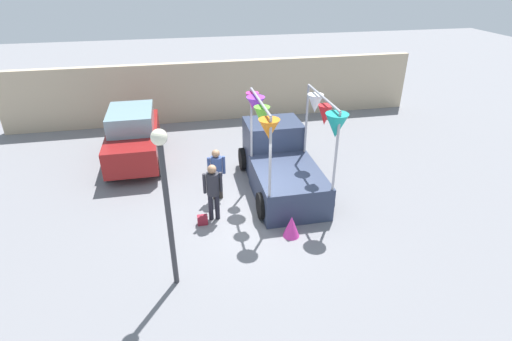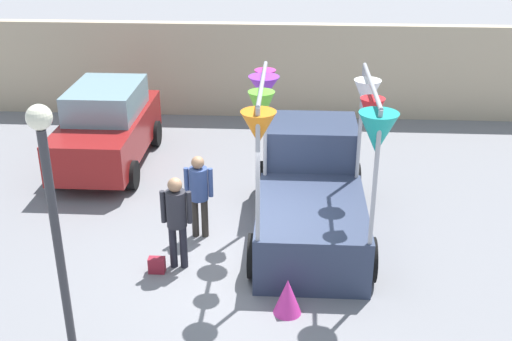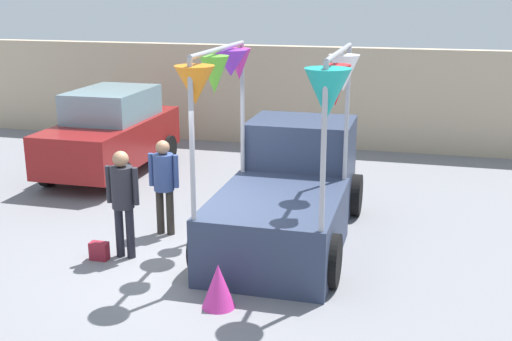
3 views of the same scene
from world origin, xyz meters
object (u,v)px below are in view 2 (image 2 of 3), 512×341
at_px(parked_car, 107,126).
at_px(folded_kite_bundle_magenta, 288,296).
at_px(vendor_truck, 311,185).
at_px(person_customer, 177,214).
at_px(handbag, 157,265).
at_px(person_vendor, 199,189).
at_px(street_lamp, 51,200).

xyz_separation_m(parked_car, folded_kite_bundle_magenta, (4.26, -5.49, -0.64)).
xyz_separation_m(vendor_truck, parked_car, (-4.64, 2.80, 0.03)).
xyz_separation_m(vendor_truck, folded_kite_bundle_magenta, (-0.38, -2.69, -0.61)).
relative_size(person_customer, handbag, 6.06).
bearing_deg(vendor_truck, handbag, -147.19).
bearing_deg(person_customer, parked_car, 118.84).
relative_size(person_vendor, street_lamp, 0.44).
xyz_separation_m(vendor_truck, handbag, (-2.62, -1.69, -0.77)).
distance_m(vendor_truck, person_vendor, 2.09).
distance_m(person_customer, person_vendor, 1.10).
bearing_deg(folded_kite_bundle_magenta, person_customer, 147.74).
bearing_deg(street_lamp, person_vendor, 68.36).
distance_m(vendor_truck, handbag, 3.22).
bearing_deg(person_vendor, street_lamp, -111.64).
distance_m(person_vendor, street_lamp, 3.93).
xyz_separation_m(person_vendor, handbag, (-0.57, -1.27, -0.84)).
xyz_separation_m(person_customer, handbag, (-0.35, -0.20, -0.89)).
bearing_deg(person_vendor, parked_car, 128.78).
height_order(person_customer, handbag, person_customer).
bearing_deg(parked_car, handbag, -65.85).
bearing_deg(parked_car, folded_kite_bundle_magenta, -52.20).
xyz_separation_m(street_lamp, folded_kite_bundle_magenta, (3.01, 1.12, -2.14)).
bearing_deg(folded_kite_bundle_magenta, vendor_truck, 81.91).
distance_m(vendor_truck, person_customer, 2.72).
relative_size(vendor_truck, street_lamp, 1.13).
relative_size(parked_car, person_customer, 2.36).
bearing_deg(vendor_truck, person_customer, -146.74).
bearing_deg(person_vendor, vendor_truck, 11.54).
relative_size(vendor_truck, folded_kite_bundle_magenta, 6.96).
bearing_deg(handbag, parked_car, 114.15).
relative_size(street_lamp, folded_kite_bundle_magenta, 6.19).
relative_size(person_vendor, handbag, 5.82).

